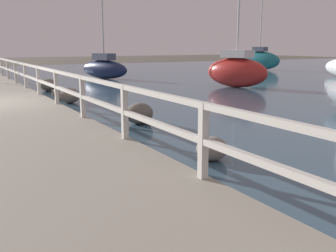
# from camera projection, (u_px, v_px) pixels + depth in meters

# --- Properties ---
(railing) EXTENTS (0.10, 32.50, 0.98)m
(railing) POSITION_uv_depth(u_px,v_px,m) (46.00, 78.00, 12.32)
(railing) COLOR silver
(railing) RESTS_ON dock_walkway
(boulder_upstream) EXTENTS (0.56, 0.50, 0.42)m
(boulder_upstream) POSITION_uv_depth(u_px,v_px,m) (59.00, 94.00, 15.04)
(boulder_upstream) COLOR gray
(boulder_upstream) RESTS_ON ground
(boulder_downstream) EXTENTS (0.43, 0.39, 0.32)m
(boulder_downstream) POSITION_uv_depth(u_px,v_px,m) (143.00, 116.00, 10.56)
(boulder_downstream) COLOR slate
(boulder_downstream) RESTS_ON ground
(boulder_water_edge) EXTENTS (0.73, 0.65, 0.54)m
(boulder_water_edge) POSITION_uv_depth(u_px,v_px,m) (48.00, 85.00, 17.74)
(boulder_water_edge) COLOR slate
(boulder_water_edge) RESTS_ON ground
(boulder_mid_strip) EXTENTS (0.57, 0.52, 0.43)m
(boulder_mid_strip) POSITION_uv_depth(u_px,v_px,m) (212.00, 149.00, 6.97)
(boulder_mid_strip) COLOR gray
(boulder_mid_strip) RESTS_ON ground
(boulder_far_strip) EXTENTS (0.74, 0.67, 0.55)m
(boulder_far_strip) POSITION_uv_depth(u_px,v_px,m) (139.00, 113.00, 10.23)
(boulder_far_strip) COLOR #666056
(boulder_far_strip) RESTS_ON ground
(boulder_near_dock) EXTENTS (0.72, 0.65, 0.54)m
(boulder_near_dock) POSITION_uv_depth(u_px,v_px,m) (70.00, 96.00, 13.92)
(boulder_near_dock) COLOR slate
(boulder_near_dock) RESTS_ON ground
(sailboat_navy) EXTENTS (2.19, 4.28, 7.90)m
(sailboat_navy) POSITION_uv_depth(u_px,v_px,m) (104.00, 68.00, 24.23)
(sailboat_navy) COLOR #192347
(sailboat_navy) RESTS_ON water_surface
(sailboat_red) EXTENTS (2.32, 3.55, 5.04)m
(sailboat_red) POSITION_uv_depth(u_px,v_px,m) (237.00, 71.00, 19.13)
(sailboat_red) COLOR red
(sailboat_red) RESTS_ON water_surface
(sailboat_teal) EXTENTS (2.05, 3.89, 8.38)m
(sailboat_teal) POSITION_uv_depth(u_px,v_px,m) (260.00, 60.00, 32.86)
(sailboat_teal) COLOR #1E707A
(sailboat_teal) RESTS_ON water_surface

